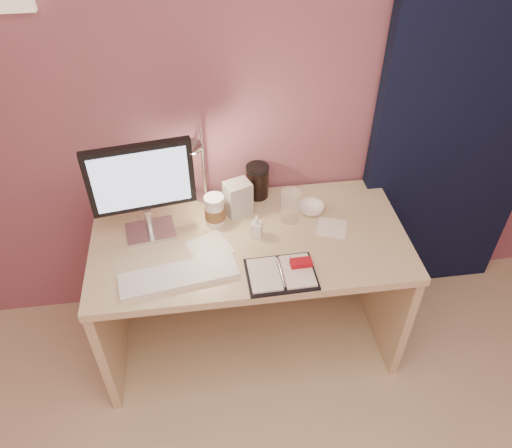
{
  "coord_description": "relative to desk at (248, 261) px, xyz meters",
  "views": [
    {
      "loc": [
        -0.19,
        -0.23,
        2.24
      ],
      "look_at": [
        0.02,
        1.33,
        0.85
      ],
      "focal_mm": 35.0,
      "sensor_mm": 36.0,
      "label": 1
    }
  ],
  "objects": [
    {
      "name": "room",
      "position": [
        0.95,
        0.24,
        0.63
      ],
      "size": [
        3.5,
        3.5,
        3.5
      ],
      "color": "#C6B28E",
      "rests_on": "ground"
    },
    {
      "name": "paper_b",
      "position": [
        0.38,
        -0.06,
        0.23
      ],
      "size": [
        0.17,
        0.17,
        0.0
      ],
      "primitive_type": "cube",
      "rotation": [
        0.0,
        0.0,
        -0.36
      ],
      "color": "white",
      "rests_on": "desk"
    },
    {
      "name": "lotion_bottle",
      "position": [
        0.03,
        -0.06,
        0.28
      ],
      "size": [
        0.06,
        0.06,
        0.11
      ],
      "primitive_type": "imported",
      "rotation": [
        0.0,
        0.0,
        -0.29
      ],
      "color": "white",
      "rests_on": "desk"
    },
    {
      "name": "desk",
      "position": [
        0.0,
        0.0,
        0.0
      ],
      "size": [
        1.4,
        0.7,
        0.73
      ],
      "color": "beige",
      "rests_on": "ground"
    },
    {
      "name": "product_box",
      "position": [
        -0.03,
        0.1,
        0.31
      ],
      "size": [
        0.14,
        0.13,
        0.17
      ],
      "primitive_type": "cube",
      "rotation": [
        0.0,
        0.0,
        0.36
      ],
      "color": "silver",
      "rests_on": "desk"
    },
    {
      "name": "planner",
      "position": [
        0.11,
        -0.32,
        0.24
      ],
      "size": [
        0.29,
        0.22,
        0.04
      ],
      "rotation": [
        0.0,
        0.0,
        0.02
      ],
      "color": "black",
      "rests_on": "desk"
    },
    {
      "name": "coffee_cup",
      "position": [
        -0.14,
        0.05,
        0.29
      ],
      "size": [
        0.09,
        0.09,
        0.15
      ],
      "color": "white",
      "rests_on": "desk"
    },
    {
      "name": "paper_c",
      "position": [
        -0.18,
        -0.12,
        0.23
      ],
      "size": [
        0.22,
        0.22,
        0.0
      ],
      "primitive_type": "cube",
      "rotation": [
        0.0,
        0.0,
        0.44
      ],
      "color": "white",
      "rests_on": "desk"
    },
    {
      "name": "clear_cup",
      "position": [
        0.2,
        0.03,
        0.3
      ],
      "size": [
        0.09,
        0.09,
        0.16
      ],
      "primitive_type": "cylinder",
      "color": "white",
      "rests_on": "desk"
    },
    {
      "name": "bowl",
      "position": [
        0.31,
        0.06,
        0.24
      ],
      "size": [
        0.14,
        0.14,
        0.04
      ],
      "primitive_type": "imported",
      "rotation": [
        0.0,
        0.0,
        0.21
      ],
      "color": "white",
      "rests_on": "desk"
    },
    {
      "name": "desk_lamp",
      "position": [
        -0.15,
        0.12,
        0.5
      ],
      "size": [
        0.14,
        0.27,
        0.43
      ],
      "rotation": [
        0.0,
        0.0,
        -0.25
      ],
      "color": "silver",
      "rests_on": "desk"
    },
    {
      "name": "monitor",
      "position": [
        -0.44,
        0.02,
        0.5
      ],
      "size": [
        0.43,
        0.18,
        0.46
      ],
      "rotation": [
        0.0,
        0.0,
        0.15
      ],
      "color": "silver",
      "rests_on": "desk"
    },
    {
      "name": "dark_jar",
      "position": [
        0.08,
        0.22,
        0.3
      ],
      "size": [
        0.11,
        0.11,
        0.15
      ],
      "primitive_type": "cylinder",
      "color": "black",
      "rests_on": "desk"
    },
    {
      "name": "keyboard",
      "position": [
        -0.32,
        -0.27,
        0.24
      ],
      "size": [
        0.5,
        0.21,
        0.02
      ],
      "primitive_type": "cube",
      "rotation": [
        0.0,
        0.0,
        0.16
      ],
      "color": "white",
      "rests_on": "desk"
    }
  ]
}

